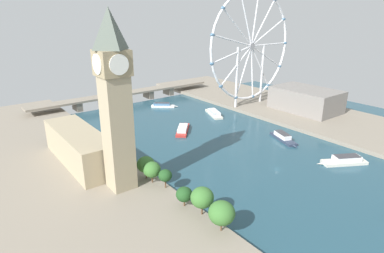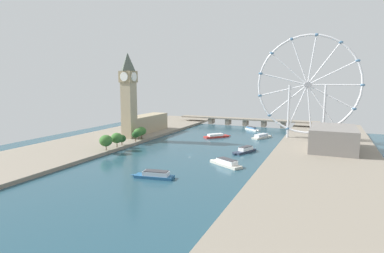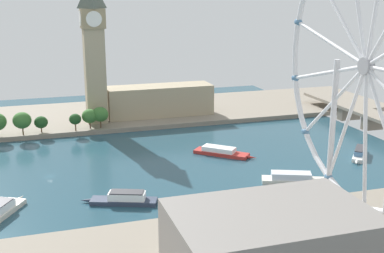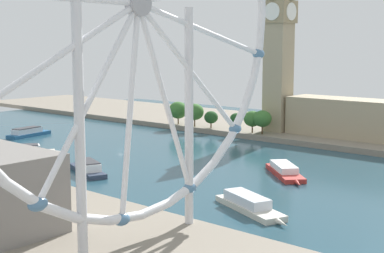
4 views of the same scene
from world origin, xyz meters
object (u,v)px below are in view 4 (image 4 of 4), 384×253
at_px(tour_boat_1, 23,152).
at_px(tour_boat_5, 285,171).
at_px(parliament_block, 355,119).
at_px(tour_boat_3, 29,133).
at_px(tour_boat_0, 249,204).
at_px(tour_boat_2, 88,168).
at_px(ferris_wheel, 138,6).
at_px(clock_tower, 279,46).

distance_m(tour_boat_1, tour_boat_5, 125.77).
relative_size(parliament_block, tour_boat_3, 2.28).
distance_m(tour_boat_0, tour_boat_1, 134.11).
xyz_separation_m(tour_boat_0, tour_boat_2, (0.35, -82.34, 0.13)).
xyz_separation_m(tour_boat_0, tour_boat_3, (-37.56, -185.21, 0.16)).
relative_size(ferris_wheel, tour_boat_2, 3.46).
distance_m(ferris_wheel, tour_boat_2, 112.75).
bearing_deg(tour_boat_1, tour_boat_5, -37.37).
relative_size(parliament_block, tour_boat_2, 2.25).
height_order(parliament_block, tour_boat_0, parliament_block).
bearing_deg(tour_boat_2, tour_boat_0, -159.02).
bearing_deg(parliament_block, tour_boat_5, 7.86).
height_order(ferris_wheel, tour_boat_2, ferris_wheel).
distance_m(clock_tower, tour_boat_5, 113.98).
height_order(clock_tower, ferris_wheel, ferris_wheel).
height_order(tour_boat_1, tour_boat_2, tour_boat_1).
xyz_separation_m(clock_tower, tour_boat_5, (84.15, 57.86, -50.61)).
distance_m(tour_boat_2, tour_boat_3, 109.63).
bearing_deg(clock_tower, tour_boat_1, -23.57).
relative_size(tour_boat_1, tour_boat_5, 1.07).
bearing_deg(tour_boat_2, tour_boat_5, -120.70).
bearing_deg(tour_boat_3, tour_boat_0, -111.14).
xyz_separation_m(parliament_block, tour_boat_5, (90.99, 12.56, -11.72)).
xyz_separation_m(ferris_wheel, tour_boat_1, (-50.05, -134.24, -60.10)).
height_order(clock_tower, tour_boat_0, clock_tower).
bearing_deg(parliament_block, tour_boat_1, -36.46).
distance_m(parliament_block, tour_boat_5, 92.59).
xyz_separation_m(clock_tower, tour_boat_1, (133.01, -58.04, -50.14)).
height_order(tour_boat_3, tour_boat_5, tour_boat_3).
bearing_deg(parliament_block, tour_boat_3, -55.99).
relative_size(ferris_wheel, tour_boat_5, 3.78).
distance_m(parliament_block, ferris_wheel, 198.50).
relative_size(clock_tower, tour_boat_5, 3.13).
distance_m(ferris_wheel, tour_boat_5, 117.43).
relative_size(parliament_block, ferris_wheel, 0.65).
relative_size(clock_tower, tour_boat_2, 2.87).
height_order(tour_boat_0, tour_boat_3, tour_boat_3).
bearing_deg(tour_boat_3, tour_boat_2, -119.91).
height_order(parliament_block, ferris_wheel, ferris_wheel).
bearing_deg(tour_boat_5, tour_boat_3, -133.30).
xyz_separation_m(ferris_wheel, tour_boat_0, (-48.14, -0.15, -60.34)).
height_order(clock_tower, tour_boat_5, clock_tower).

